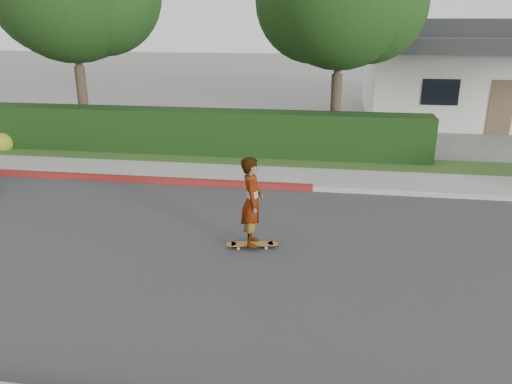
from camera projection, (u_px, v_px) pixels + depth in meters
The scene contains 10 objects.
ground at pixel (250, 258), 9.42m from camera, with size 120.00×120.00×0.00m, color slate.
road at pixel (250, 257), 9.42m from camera, with size 60.00×8.00×0.01m, color #2D2D30.
curb_far at pixel (275, 186), 13.22m from camera, with size 60.00×0.20×0.15m, color #9E9E99.
curb_red_section at pixel (98, 177), 13.94m from camera, with size 12.00×0.21×0.15m, color maroon.
sidewalk_far at pixel (279, 177), 14.07m from camera, with size 60.00×1.60×0.12m, color gray.
planting_strip at pixel (284, 162), 15.57m from camera, with size 60.00×1.60×0.10m, color #2D4C1E.
hedge at pixel (195, 133), 16.33m from camera, with size 15.00×1.00×1.50m, color black.
house at pixel (482, 70), 22.52m from camera, with size 10.60×8.60×4.30m.
skateboard at pixel (252, 244), 9.78m from camera, with size 1.03×0.39×0.09m.
skateboarder at pixel (252, 202), 9.48m from camera, with size 0.64×0.42×1.75m, color white.
Camera 1 is at (1.41, -8.38, 4.25)m, focal length 35.00 mm.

